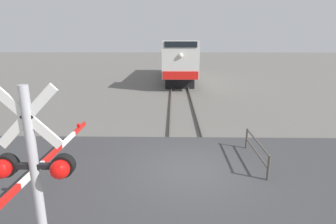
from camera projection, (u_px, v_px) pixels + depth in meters
ground_plane at (191, 174)px, 8.73m from camera, size 160.00×160.00×0.00m
rail_track_left at (169, 172)px, 8.72m from camera, size 0.08×80.00×0.15m
rail_track_right at (213, 172)px, 8.70m from camera, size 0.08×80.00×0.15m
road_surface at (191, 172)px, 8.71m from camera, size 36.00×5.96×0.16m
locomotive at (179, 60)px, 28.12m from camera, size 2.99×14.73×4.08m
crossing_signal at (35, 179)px, 3.98m from camera, size 1.18×0.33×3.66m
crossing_gate at (10, 205)px, 5.82m from camera, size 0.36×6.63×1.20m
guard_railing at (256, 149)px, 9.12m from camera, size 0.08×2.51×0.95m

